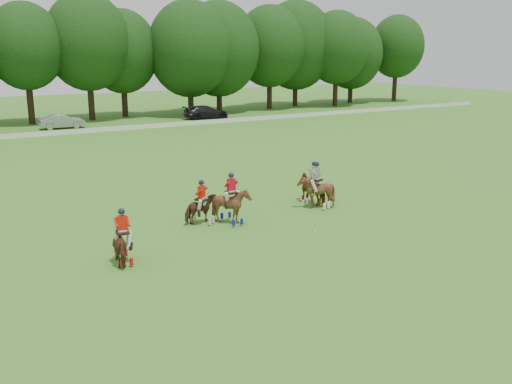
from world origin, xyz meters
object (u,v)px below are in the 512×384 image
car_right (206,112)px  polo_ball (315,232)px  polo_red_c (231,205)px  polo_stripe_b (316,191)px  car_mid (62,121)px  polo_stripe_a (314,188)px  polo_red_b (202,209)px  polo_red_a (123,244)px

car_right → polo_ball: car_right is taller
polo_red_c → polo_stripe_b: size_ratio=1.01×
polo_stripe_b → polo_ball: 4.28m
car_mid → polo_ball: (0.93, -41.29, -0.69)m
car_mid → polo_red_c: 38.08m
polo_stripe_a → polo_ball: bearing=-126.6°
polo_red_b → polo_ball: size_ratio=29.19×
polo_red_c → polo_stripe_a: polo_red_c is taller
car_right → polo_stripe_a: 39.22m
polo_red_b → polo_red_c: (1.20, -0.67, 0.16)m
polo_ball → car_mid: bearing=91.3°
polo_red_a → polo_red_b: (4.79, 2.99, -0.04)m
polo_red_b → car_right: bearing=62.8°
polo_red_a → polo_stripe_a: size_ratio=0.96×
car_mid → polo_red_b: bearing=178.5°
car_mid → polo_stripe_b: polo_stripe_b is taller
polo_stripe_b → car_right: bearing=71.1°
polo_red_b → polo_red_c: bearing=-29.2°
car_mid → polo_red_b: (-2.66, -37.39, -0.01)m
car_mid → polo_stripe_a: 37.37m
polo_red_b → polo_stripe_b: 6.21m
polo_red_c → polo_stripe_b: polo_red_c is taller
car_right → polo_red_a: size_ratio=2.48×
car_right → polo_stripe_a: bearing=166.5°
polo_red_c → polo_stripe_b: bearing=0.8°
polo_red_a → polo_red_b: size_ratio=0.82×
car_mid → polo_ball: car_mid is taller
car_mid → polo_stripe_a: size_ratio=2.00×
car_right → polo_red_b: (-19.21, -37.39, -0.05)m
car_right → polo_red_c: polo_red_c is taller
polo_stripe_b → car_mid: bearing=95.3°
car_mid → car_right: car_right is taller
polo_ball → car_right: bearing=69.3°
polo_red_a → polo_stripe_b: (10.97, 2.39, 0.11)m
car_mid → polo_stripe_b: (3.52, -37.98, 0.14)m
polo_red_b → polo_stripe_a: size_ratio=1.18×
car_right → polo_stripe_b: polo_stripe_b is taller
car_mid → car_right: 16.55m
polo_red_a → polo_ball: bearing=-6.2°
polo_stripe_a → polo_stripe_b: bearing=-119.9°
polo_red_c → polo_stripe_a: bearing=9.3°
polo_red_a → polo_red_b: polo_red_b is taller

